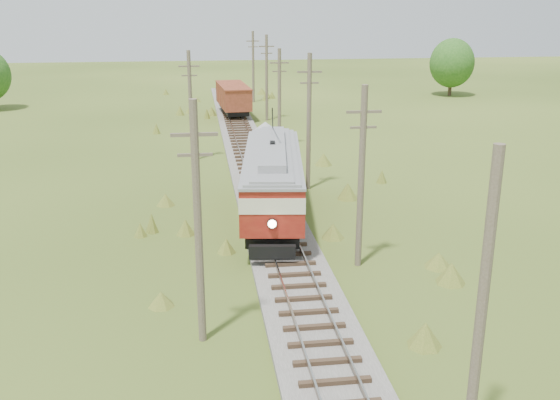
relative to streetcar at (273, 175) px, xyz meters
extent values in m
cube|color=#605B54|center=(0.00, 9.43, -2.68)|extent=(3.60, 96.00, 0.25)
cube|color=#726659|center=(-0.72, 9.43, -2.32)|extent=(0.08, 96.00, 0.17)
cube|color=#726659|center=(0.72, 9.43, -2.32)|extent=(0.08, 96.00, 0.17)
cube|color=#2D2116|center=(0.00, 9.43, -2.48)|extent=(2.40, 96.00, 0.16)
cube|color=black|center=(0.00, 0.00, -1.75)|extent=(4.11, 12.30, 0.49)
cube|color=maroon|center=(0.00, 0.00, -0.66)|extent=(4.69, 13.39, 1.20)
cube|color=beige|center=(0.00, 0.00, 0.32)|extent=(4.73, 13.46, 0.76)
cube|color=black|center=(0.00, 0.00, 0.32)|extent=(4.69, 12.88, 0.60)
cube|color=maroon|center=(0.00, 0.00, 0.87)|extent=(4.69, 13.39, 0.33)
cube|color=gray|center=(0.00, 0.00, 1.23)|extent=(4.77, 13.53, 0.42)
cube|color=gray|center=(0.00, 0.00, 1.60)|extent=(2.61, 9.93, 0.44)
sphere|color=#FFF2BF|center=(-0.84, -6.58, -0.50)|extent=(0.39, 0.39, 0.39)
cylinder|color=black|center=(0.25, 1.95, 2.84)|extent=(0.71, 5.06, 2.11)
cylinder|color=black|center=(-1.44, -4.81, -1.81)|extent=(0.24, 0.88, 0.87)
cylinder|color=black|center=(0.19, -5.02, -1.81)|extent=(0.24, 0.88, 0.87)
cylinder|color=black|center=(-0.18, 5.03, -1.81)|extent=(0.24, 0.88, 0.87)
cylinder|color=black|center=(1.44, 4.82, -1.81)|extent=(0.24, 0.88, 0.87)
cube|color=black|center=(0.00, 34.99, -1.86)|extent=(2.82, 7.98, 0.54)
cube|color=maroon|center=(0.00, 34.99, -0.50)|extent=(3.45, 8.89, 2.18)
cube|color=maroon|center=(0.00, 34.99, 0.64)|extent=(3.51, 9.07, 0.13)
cylinder|color=black|center=(-0.63, 32.33, -1.81)|extent=(0.19, 0.88, 0.87)
cylinder|color=black|center=(1.00, 32.45, -1.81)|extent=(0.19, 0.88, 0.87)
cylinder|color=black|center=(-1.00, 37.54, -1.81)|extent=(0.19, 0.88, 0.87)
cylinder|color=black|center=(0.63, 37.66, -1.81)|extent=(0.19, 0.88, 0.87)
cone|color=gray|center=(2.47, 25.67, -2.26)|extent=(2.90, 2.90, 1.09)
cone|color=gray|center=(3.19, 24.76, -2.49)|extent=(1.63, 1.63, 0.63)
cylinder|color=brown|center=(3.10, -19.57, 1.59)|extent=(0.30, 0.30, 8.80)
cylinder|color=brown|center=(3.30, -6.57, 1.49)|extent=(0.30, 0.30, 8.60)
cube|color=brown|center=(3.30, -6.57, 4.59)|extent=(1.60, 0.12, 0.12)
cube|color=brown|center=(3.30, -6.57, 3.89)|extent=(1.20, 0.10, 0.10)
cylinder|color=brown|center=(3.20, 6.43, 1.69)|extent=(0.30, 0.30, 9.00)
cube|color=brown|center=(3.20, 6.43, 4.99)|extent=(1.60, 0.12, 0.12)
cube|color=brown|center=(3.20, 6.43, 4.29)|extent=(1.20, 0.10, 0.10)
cylinder|color=brown|center=(3.00, 19.43, 1.39)|extent=(0.30, 0.30, 8.40)
cube|color=brown|center=(3.00, 19.43, 4.39)|extent=(1.60, 0.12, 0.12)
cube|color=brown|center=(3.00, 19.43, 3.69)|extent=(1.20, 0.10, 0.10)
cylinder|color=brown|center=(3.40, 32.43, 1.64)|extent=(0.30, 0.30, 8.90)
cube|color=brown|center=(3.40, 32.43, 4.89)|extent=(1.60, 0.12, 0.12)
cube|color=brown|center=(3.40, 32.43, 4.19)|extent=(1.20, 0.10, 0.10)
cylinder|color=brown|center=(3.20, 45.43, 1.54)|extent=(0.30, 0.30, 8.70)
cube|color=brown|center=(3.20, 45.43, 4.69)|extent=(1.60, 0.12, 0.12)
cube|color=brown|center=(3.20, 45.43, 3.99)|extent=(1.20, 0.10, 0.10)
cylinder|color=brown|center=(-4.20, -12.57, 1.69)|extent=(0.30, 0.30, 9.00)
cube|color=brown|center=(-4.20, -12.57, 4.99)|extent=(1.60, 0.12, 0.12)
cube|color=brown|center=(-4.20, -12.57, 4.29)|extent=(1.20, 0.10, 0.10)
cylinder|color=brown|center=(-4.50, 15.43, 1.49)|extent=(0.30, 0.30, 8.60)
cube|color=brown|center=(-4.50, 15.43, 4.59)|extent=(1.60, 0.12, 0.12)
cube|color=brown|center=(-4.50, 15.43, 3.89)|extent=(1.20, 0.10, 0.10)
cylinder|color=#38281C|center=(30.00, 47.43, -1.55)|extent=(0.50, 0.50, 2.52)
ellipsoid|color=#1F5018|center=(30.00, 47.43, 1.53)|extent=(5.88, 5.88, 6.47)
camera|label=1|loc=(-4.11, -33.40, 9.24)|focal=40.00mm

